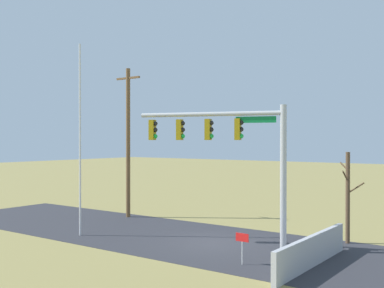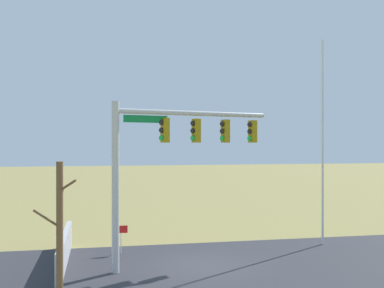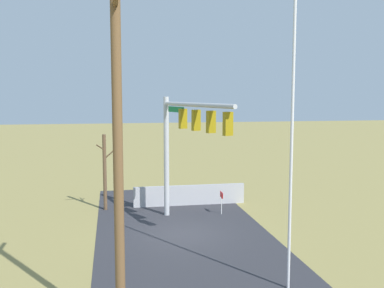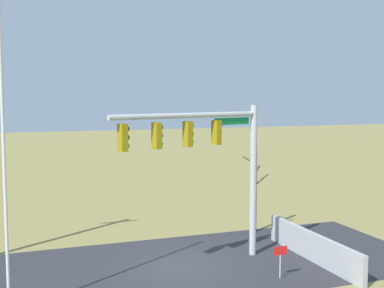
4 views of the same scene
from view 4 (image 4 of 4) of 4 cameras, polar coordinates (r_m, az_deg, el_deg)
name	(u,v)px [view 4 (image 4 of 4)]	position (r m, az deg, el deg)	size (l,w,h in m)	color
ground_plane	(181,266)	(20.89, -1.18, -13.41)	(160.00, 160.00, 0.00)	olive
road_surface	(79,278)	(20.04, -12.43, -14.35)	(28.00, 8.00, 0.01)	#2D2D33
sidewalk_corner	(273,252)	(22.87, 9.03, -11.78)	(6.00, 6.00, 0.01)	#B7B5AD
retaining_fence	(313,247)	(21.86, 13.28, -11.07)	(0.20, 6.55, 1.18)	#A8A8AD
signal_mast	(212,150)	(20.03, 2.21, -0.72)	(6.60, 2.15, 6.35)	#B2B5BA
flagpole	(4,160)	(16.33, -20.19, -1.63)	(0.10, 0.10, 9.66)	silver
bare_tree	(255,188)	(25.49, 7.01, -4.91)	(1.27, 1.02, 4.26)	brown
open_sign	(280,255)	(19.53, 9.80, -12.05)	(0.56, 0.04, 1.22)	silver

